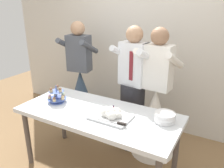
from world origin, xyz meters
TOP-DOWN VIEW (x-y plane):
  - rear_wall at (0.00, 1.39)m, footprint 5.20×0.10m
  - dessert_table at (0.00, 0.00)m, footprint 1.80×0.80m
  - cupcake_stand at (-0.57, -0.02)m, footprint 0.23×0.23m
  - main_cake_tray at (0.19, -0.04)m, footprint 0.44×0.31m
  - plate_stack at (0.70, 0.16)m, footprint 0.22×0.22m
  - person_groom at (0.13, 0.64)m, footprint 0.52×0.55m
  - person_bride at (0.44, 0.64)m, footprint 0.56×0.56m
  - person_guest at (-0.84, 0.79)m, footprint 0.56×0.56m

SIDE VIEW (x-z plane):
  - person_bride at x=0.44m, z-range -0.25..1.41m
  - person_guest at x=-0.84m, z-range -0.25..1.41m
  - dessert_table at x=0.00m, z-range 0.31..1.09m
  - person_groom at x=0.13m, z-range -0.08..1.58m
  - main_cake_tray at x=0.19m, z-range 0.75..0.88m
  - plate_stack at x=0.70m, z-range 0.78..0.87m
  - cupcake_stand at x=-0.57m, z-range 0.75..0.96m
  - rear_wall at x=0.00m, z-range 0.00..2.90m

